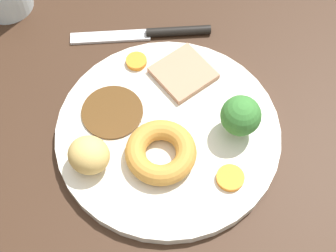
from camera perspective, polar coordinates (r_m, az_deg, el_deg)
dining_table at (r=63.87cm, az=0.73°, el=1.09°), size 120.00×84.00×3.60cm
dinner_plate at (r=59.80cm, az=0.00°, el=-0.81°), size 26.09×26.09×1.40cm
gravy_pool at (r=60.41cm, az=-6.16°, el=1.24°), size 7.30×7.30×0.30cm
meat_slice_main at (r=63.09cm, az=1.72°, el=5.90°), size 8.49×8.53×0.80cm
yorkshire_pudding at (r=56.57cm, az=-0.81°, el=-2.92°), size 7.95×7.95×2.31cm
roast_potato_left at (r=56.09cm, az=-8.78°, el=-3.21°), size 6.19×6.27×4.04cm
carrot_coin_front at (r=64.34cm, az=-3.53°, el=7.19°), size 2.60×2.60×0.64cm
carrot_coin_back at (r=56.57cm, az=6.92°, el=-5.74°), size 3.09×3.09×0.61cm
broccoli_floret at (r=57.18cm, az=8.08°, el=1.11°), size 4.58×4.58×5.40cm
knife at (r=68.71cm, az=-1.63°, el=10.27°), size 3.65×18.54×1.20cm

